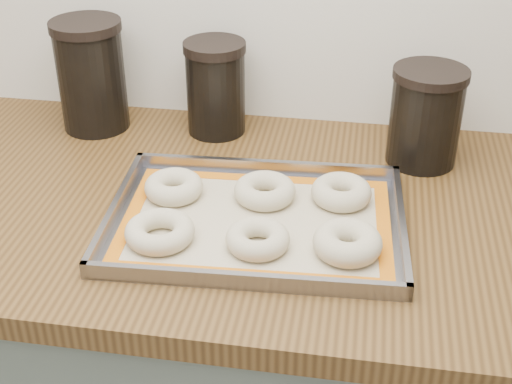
% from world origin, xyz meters
% --- Properties ---
extents(countertop, '(3.06, 0.68, 0.04)m').
position_xyz_m(countertop, '(0.00, 1.68, 0.88)').
color(countertop, brown).
rests_on(countertop, cabinet).
extents(baking_tray, '(0.48, 0.35, 0.03)m').
position_xyz_m(baking_tray, '(0.04, 1.61, 0.91)').
color(baking_tray, gray).
rests_on(baking_tray, countertop).
extents(baking_mat, '(0.44, 0.31, 0.00)m').
position_xyz_m(baking_mat, '(0.04, 1.61, 0.90)').
color(baking_mat, '#C6B793').
rests_on(baking_mat, baking_tray).
extents(bagel_front_left, '(0.12, 0.12, 0.03)m').
position_xyz_m(bagel_front_left, '(-0.09, 1.53, 0.92)').
color(bagel_front_left, beige).
rests_on(bagel_front_left, baking_mat).
extents(bagel_front_mid, '(0.11, 0.11, 0.03)m').
position_xyz_m(bagel_front_mid, '(0.06, 1.54, 0.92)').
color(bagel_front_mid, beige).
rests_on(bagel_front_mid, baking_mat).
extents(bagel_front_right, '(0.11, 0.11, 0.04)m').
position_xyz_m(bagel_front_right, '(0.19, 1.55, 0.92)').
color(bagel_front_right, beige).
rests_on(bagel_front_right, baking_mat).
extents(bagel_back_left, '(0.12, 0.12, 0.03)m').
position_xyz_m(bagel_back_left, '(-0.11, 1.66, 0.92)').
color(bagel_back_left, beige).
rests_on(bagel_back_left, baking_mat).
extents(bagel_back_mid, '(0.11, 0.11, 0.03)m').
position_xyz_m(bagel_back_mid, '(0.04, 1.67, 0.92)').
color(bagel_back_mid, beige).
rests_on(bagel_back_mid, baking_mat).
extents(bagel_back_right, '(0.13, 0.13, 0.04)m').
position_xyz_m(bagel_back_right, '(0.17, 1.69, 0.92)').
color(bagel_back_right, beige).
rests_on(bagel_back_right, baking_mat).
extents(canister_left, '(0.13, 0.13, 0.21)m').
position_xyz_m(canister_left, '(-0.33, 1.90, 1.01)').
color(canister_left, black).
rests_on(canister_left, countertop).
extents(canister_mid, '(0.12, 0.12, 0.18)m').
position_xyz_m(canister_mid, '(-0.09, 1.92, 0.99)').
color(canister_mid, black).
rests_on(canister_mid, countertop).
extents(canister_right, '(0.13, 0.13, 0.18)m').
position_xyz_m(canister_right, '(0.30, 1.86, 0.99)').
color(canister_right, black).
rests_on(canister_right, countertop).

